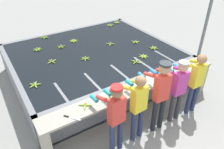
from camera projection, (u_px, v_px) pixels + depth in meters
ground_plane at (141, 121)px, 5.24m from camera, size 80.00×80.00×0.00m
wash_tank at (94, 64)px, 6.67m from camera, size 4.61×3.87×0.90m
work_ledge at (137, 96)px, 5.05m from camera, size 4.61×0.45×0.90m
worker_0 at (115, 113)px, 4.07m from camera, size 0.44×0.73×1.61m
worker_1 at (138, 103)px, 4.35m from camera, size 0.43×0.72×1.61m
worker_2 at (160, 91)px, 4.51m from camera, size 0.44×0.74×1.74m
worker_3 at (178, 86)px, 4.82m from camera, size 0.43×0.72×1.59m
worker_4 at (195, 79)px, 5.05m from camera, size 0.41×0.71×1.61m
banana_bunch_floating_0 at (61, 47)px, 6.61m from camera, size 0.27×0.27×0.08m
banana_bunch_floating_1 at (110, 44)px, 6.77m from camera, size 0.24×0.24×0.08m
banana_bunch_floating_2 at (45, 37)px, 7.20m from camera, size 0.27×0.27×0.08m
banana_bunch_floating_3 at (85, 58)px, 5.98m from camera, size 0.28×0.26×0.08m
banana_bunch_floating_4 at (37, 49)px, 6.45m from camera, size 0.28×0.28×0.08m
banana_bunch_floating_5 at (110, 25)px, 8.16m from camera, size 0.28×0.27×0.08m
banana_bunch_floating_6 at (136, 62)px, 5.83m from camera, size 0.27×0.27×0.08m
banana_bunch_floating_7 at (35, 85)px, 4.94m from camera, size 0.28×0.27×0.08m
banana_bunch_floating_8 at (74, 41)px, 6.97m from camera, size 0.28×0.28×0.08m
banana_bunch_floating_9 at (135, 42)px, 6.90m from camera, size 0.28×0.27×0.08m
banana_bunch_floating_10 at (144, 56)px, 6.09m from camera, size 0.28×0.28×0.08m
banana_bunch_floating_11 at (117, 22)px, 8.41m from camera, size 0.28×0.28×0.08m
banana_bunch_floating_12 at (52, 61)px, 5.84m from camera, size 0.28×0.28×0.08m
banana_bunch_floating_13 at (154, 48)px, 6.53m from camera, size 0.28×0.27×0.08m
banana_bunch_ledge_0 at (114, 99)px, 4.51m from camera, size 0.28×0.28×0.08m
banana_bunch_ledge_1 at (85, 105)px, 4.35m from camera, size 0.25×0.25×0.08m
banana_bunch_ledge_2 at (196, 61)px, 5.84m from camera, size 0.28×0.28×0.08m
knife_0 at (172, 75)px, 5.31m from camera, size 0.15×0.34×0.02m
knife_1 at (70, 117)px, 4.08m from camera, size 0.24×0.29×0.02m
support_post_right at (206, 24)px, 6.28m from camera, size 0.09×0.09×3.20m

